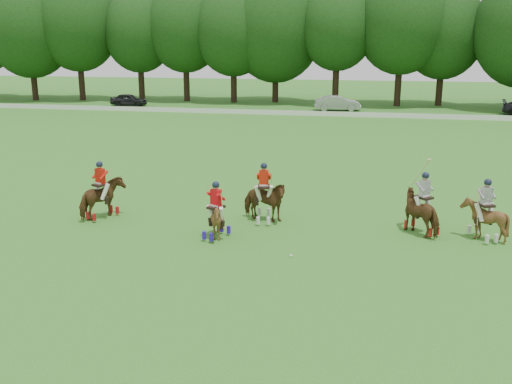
% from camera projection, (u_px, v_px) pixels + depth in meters
% --- Properties ---
extents(ground, '(180.00, 180.00, 0.00)m').
position_uv_depth(ground, '(224.00, 270.00, 17.46)').
color(ground, '#29691E').
rests_on(ground, ground).
extents(tree_line, '(117.98, 14.32, 14.75)m').
position_uv_depth(tree_line, '(340.00, 27.00, 60.78)').
color(tree_line, black).
rests_on(tree_line, ground).
extents(boundary_rail, '(120.00, 0.10, 0.44)m').
position_uv_depth(boundary_rail, '(328.00, 114.00, 53.37)').
color(boundary_rail, white).
rests_on(boundary_rail, ground).
extents(car_left, '(4.00, 1.88, 1.32)m').
position_uv_depth(car_left, '(129.00, 100.00, 61.81)').
color(car_left, black).
rests_on(car_left, ground).
extents(car_mid, '(4.78, 2.32, 1.51)m').
position_uv_depth(car_mid, '(337.00, 103.00, 57.38)').
color(car_mid, '#A09FA4').
rests_on(car_mid, ground).
extents(polo_red_a, '(1.53, 2.06, 2.30)m').
position_uv_depth(polo_red_a, '(102.00, 198.00, 22.39)').
color(polo_red_a, '#4E2F14').
rests_on(polo_red_a, ground).
extents(polo_red_b, '(1.80, 1.61, 2.32)m').
position_uv_depth(polo_red_b, '(264.00, 201.00, 21.99)').
color(polo_red_b, '#4E2F14').
rests_on(polo_red_b, ground).
extents(polo_red_c, '(1.48, 1.55, 2.08)m').
position_uv_depth(polo_red_c, '(216.00, 219.00, 20.09)').
color(polo_red_c, '#4E2F14').
rests_on(polo_red_c, ground).
extents(polo_stripe_a, '(1.90, 1.93, 2.82)m').
position_uv_depth(polo_stripe_a, '(423.00, 212.00, 20.63)').
color(polo_stripe_a, '#4E2F14').
rests_on(polo_stripe_a, ground).
extents(polo_stripe_b, '(1.63, 1.71, 2.20)m').
position_uv_depth(polo_stripe_b, '(484.00, 218.00, 19.97)').
color(polo_stripe_b, '#4E2F14').
rests_on(polo_stripe_b, ground).
extents(polo_ball, '(0.09, 0.09, 0.09)m').
position_uv_depth(polo_ball, '(291.00, 256.00, 18.51)').
color(polo_ball, white).
rests_on(polo_ball, ground).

